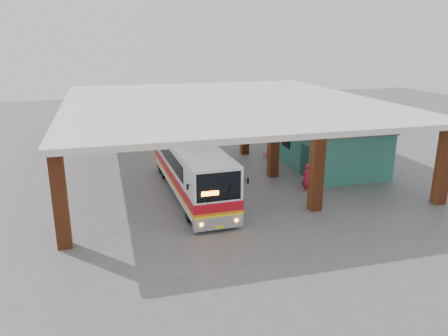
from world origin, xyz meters
name	(u,v)px	position (x,y,z in m)	size (l,w,h in m)	color
ground	(243,196)	(0.00, 0.00, 0.00)	(90.00, 90.00, 0.00)	#515154
brick_columns	(241,139)	(1.43, 5.00, 2.17)	(20.10, 21.60, 4.35)	brown
canopy_roof	(222,102)	(0.50, 6.50, 4.50)	(21.00, 23.00, 0.30)	beige
shop_building	(328,145)	(7.49, 4.00, 1.56)	(5.20, 8.20, 3.11)	#2C6F5F
coach_bus	(191,166)	(-2.82, 1.18, 1.66)	(2.76, 11.53, 3.34)	silver
motorcycle	(313,178)	(4.70, 0.54, 0.49)	(0.65, 1.87, 0.99)	black
pedestrian	(306,178)	(3.85, -0.21, 0.83)	(0.61, 0.40, 1.67)	red
red_chair	(268,153)	(4.40, 7.50, 0.36)	(0.54, 0.54, 0.78)	red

